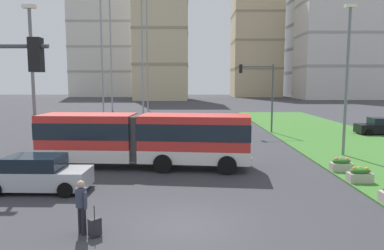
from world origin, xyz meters
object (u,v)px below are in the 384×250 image
at_px(streetlight_left, 35,80).
at_px(apartment_tower_eastcentre, 342,4).
at_px(car_grey_wagon, 121,129).
at_px(apartment_tower_centre, 258,30).
at_px(car_silver_hatch, 40,174).
at_px(traffic_light_far_right, 263,87).
at_px(apartment_tower_east, 323,37).
at_px(rolling_suitcase, 96,227).
at_px(apartment_tower_west, 106,38).
at_px(streetlight_median, 349,75).
at_px(apartment_tower_westcentre, 163,33).
at_px(car_black_sedan, 384,127).
at_px(flower_planter_2, 343,165).
at_px(flower_planter_1, 362,175).
at_px(articulated_bus, 146,138).
at_px(pedestrian_crossing, 83,203).

height_order(streetlight_left, apartment_tower_eastcentre, apartment_tower_eastcentre).
relative_size(car_grey_wagon, apartment_tower_centre, 0.10).
xyz_separation_m(car_silver_hatch, traffic_light_far_right, (13.35, 18.15, 3.61)).
height_order(car_silver_hatch, apartment_tower_east, apartment_tower_east).
relative_size(rolling_suitcase, apartment_tower_west, 0.02).
distance_m(streetlight_median, apartment_tower_east, 106.19).
height_order(streetlight_left, apartment_tower_westcentre, apartment_tower_westcentre).
bearing_deg(streetlight_left, rolling_suitcase, -57.81).
bearing_deg(apartment_tower_centre, car_black_sedan, -92.66).
bearing_deg(apartment_tower_westcentre, apartment_tower_eastcentre, 5.11).
xyz_separation_m(traffic_light_far_right, streetlight_median, (3.33, -10.67, 0.89)).
distance_m(streetlight_left, apartment_tower_westcentre, 81.03).
bearing_deg(apartment_tower_eastcentre, streetlight_left, -120.98).
height_order(car_black_sedan, apartment_tower_east, apartment_tower_east).
xyz_separation_m(flower_planter_2, traffic_light_far_right, (-1.43, 14.92, 3.94)).
relative_size(car_black_sedan, flower_planter_2, 4.06).
relative_size(flower_planter_1, apartment_tower_eastcentre, 0.02).
height_order(flower_planter_1, apartment_tower_east, apartment_tower_east).
height_order(flower_planter_2, streetlight_median, streetlight_median).
height_order(flower_planter_1, streetlight_median, streetlight_median).
bearing_deg(rolling_suitcase, flower_planter_2, 35.90).
bearing_deg(car_silver_hatch, rolling_suitcase, -51.35).
bearing_deg(articulated_bus, apartment_tower_centre, 76.67).
height_order(apartment_tower_west, apartment_tower_centre, apartment_tower_centre).
relative_size(streetlight_median, apartment_tower_eastcentre, 0.18).
bearing_deg(apartment_tower_centre, car_grey_wagon, -106.96).
distance_m(flower_planter_1, apartment_tower_eastcentre, 97.66).
bearing_deg(apartment_tower_west, streetlight_left, -78.46).
bearing_deg(pedestrian_crossing, car_black_sedan, 45.74).
height_order(streetlight_median, apartment_tower_west, apartment_tower_west).
bearing_deg(apartment_tower_east, apartment_tower_westcentre, -156.30).
xyz_separation_m(flower_planter_2, apartment_tower_eastcentre, (33.93, 85.58, 26.37)).
relative_size(car_grey_wagon, streetlight_left, 0.51).
height_order(car_grey_wagon, streetlight_median, streetlight_median).
relative_size(car_grey_wagon, flower_planter_2, 4.18).
relative_size(flower_planter_1, apartment_tower_westcentre, 0.03).
bearing_deg(flower_planter_1, pedestrian_crossing, -153.75).
bearing_deg(car_silver_hatch, articulated_bus, 46.80).
bearing_deg(apartment_tower_eastcentre, apartment_tower_westcentre, -174.89).
relative_size(apartment_tower_centre, apartment_tower_eastcentre, 0.84).
bearing_deg(streetlight_left, apartment_tower_centre, 73.48).
height_order(flower_planter_1, apartment_tower_westcentre, apartment_tower_westcentre).
distance_m(streetlight_median, apartment_tower_centre, 101.43).
relative_size(car_black_sedan, pedestrian_crossing, 2.57).
bearing_deg(car_black_sedan, apartment_tower_centre, 87.34).
distance_m(car_silver_hatch, apartment_tower_west, 113.83).
xyz_separation_m(streetlight_median, apartment_tower_eastcentre, (32.03, 81.33, 21.54)).
bearing_deg(rolling_suitcase, streetlight_median, 43.43).
distance_m(apartment_tower_westcentre, apartment_tower_eastcentre, 51.15).
relative_size(pedestrian_crossing, rolling_suitcase, 1.79).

